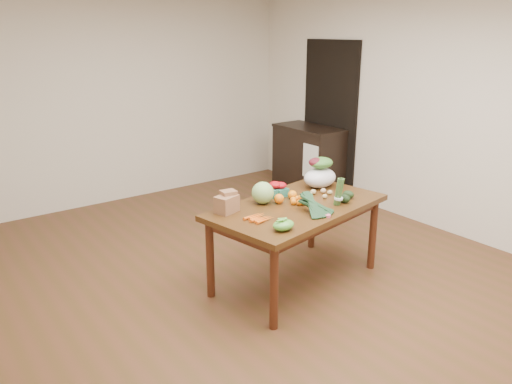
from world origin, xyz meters
TOP-DOWN VIEW (x-y plane):
  - floor at (0.00, 0.00)m, footprint 6.00×6.00m
  - room_walls at (0.00, 0.00)m, footprint 5.02×6.02m
  - dining_table at (0.31, -0.22)m, footprint 1.73×1.15m
  - doorway_dark at (2.48, 1.60)m, footprint 0.02×1.00m
  - cabinet at (2.22, 1.73)m, footprint 0.52×1.02m
  - dish_towel at (1.96, 1.40)m, footprint 0.02×0.28m
  - paper_bag at (-0.30, -0.01)m, footprint 0.28×0.25m
  - cabbage at (0.08, -0.01)m, footprint 0.20×0.20m
  - strawberry_basket_a at (0.29, 0.08)m, footprint 0.14×0.14m
  - strawberry_basket_b at (0.34, 0.05)m, footprint 0.13×0.13m
  - orange_a at (0.19, -0.10)m, footprint 0.09×0.09m
  - orange_b at (0.37, -0.08)m, footprint 0.08×0.08m
  - orange_c at (0.43, -0.17)m, footprint 0.07×0.07m
  - mandarin_cluster at (0.35, -0.22)m, footprint 0.21×0.21m
  - carrots at (-0.17, -0.31)m, footprint 0.25×0.22m
  - snap_pea_bag at (-0.17, -0.60)m, footprint 0.18×0.14m
  - kale_bunch at (0.29, -0.50)m, footprint 0.38×0.45m
  - asparagus_bundle at (0.58, -0.45)m, footprint 0.10×0.13m
  - potato_a at (0.53, -0.13)m, footprint 0.06×0.05m
  - potato_b at (0.61, -0.25)m, footprint 0.05×0.04m
  - potato_c at (0.72, -0.12)m, footprint 0.06×0.05m
  - potato_d at (0.61, -0.09)m, footprint 0.06×0.05m
  - potato_e at (0.73, -0.19)m, footprint 0.05×0.05m
  - avocado_a at (0.67, -0.43)m, footprint 0.11×0.14m
  - avocado_b at (0.79, -0.37)m, footprint 0.10×0.12m
  - salad_bag at (0.82, 0.04)m, footprint 0.39×0.32m

SIDE VIEW (x-z plane):
  - floor at x=0.00m, z-range 0.00..0.00m
  - dining_table at x=0.31m, z-range 0.00..0.75m
  - cabinet at x=2.22m, z-range 0.00..0.94m
  - dish_towel at x=1.96m, z-range 0.33..0.78m
  - carrots at x=-0.17m, z-range 0.75..0.78m
  - potato_b at x=0.61m, z-range 0.75..0.79m
  - potato_e at x=0.73m, z-range 0.75..0.79m
  - potato_c at x=0.72m, z-range 0.75..0.80m
  - potato_a at x=0.53m, z-range 0.75..0.80m
  - potato_d at x=0.61m, z-range 0.75..0.80m
  - avocado_b at x=0.79m, z-range 0.75..0.82m
  - orange_c at x=0.43m, z-range 0.75..0.82m
  - avocado_a at x=0.67m, z-range 0.75..0.83m
  - snap_pea_bag at x=-0.17m, z-range 0.75..0.83m
  - orange_b at x=0.37m, z-range 0.75..0.83m
  - mandarin_cluster at x=0.35m, z-range 0.75..0.84m
  - orange_a at x=0.19m, z-range 0.75..0.84m
  - strawberry_basket_b at x=0.34m, z-range 0.75..0.85m
  - strawberry_basket_a at x=0.29m, z-range 0.75..0.86m
  - kale_bunch at x=0.29m, z-range 0.75..0.91m
  - paper_bag at x=-0.30m, z-range 0.75..0.93m
  - cabbage at x=0.08m, z-range 0.75..0.95m
  - asparagus_bundle at x=0.58m, z-range 0.75..1.00m
  - salad_bag at x=0.82m, z-range 0.75..1.02m
  - doorway_dark at x=2.48m, z-range 0.00..2.10m
  - room_walls at x=0.00m, z-range 0.00..2.70m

